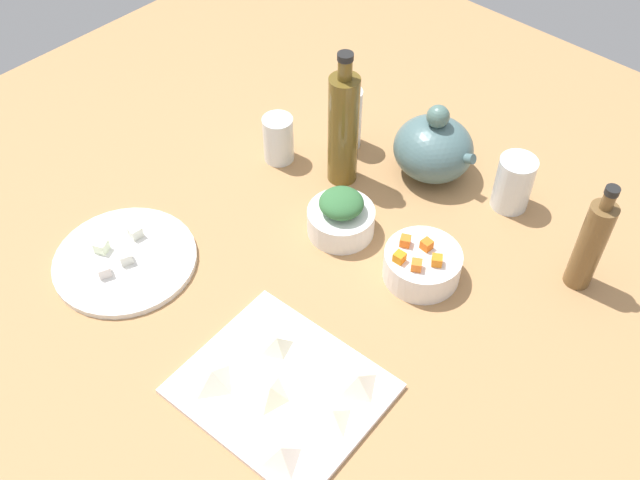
% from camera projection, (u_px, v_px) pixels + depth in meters
% --- Properties ---
extents(tabletop, '(1.90, 1.90, 0.03)m').
position_uv_depth(tabletop, '(320.00, 264.00, 1.35)').
color(tabletop, '#A97B4D').
rests_on(tabletop, ground).
extents(cutting_board, '(0.32, 0.27, 0.01)m').
position_uv_depth(cutting_board, '(282.00, 389.00, 1.14)').
color(cutting_board, white).
rests_on(cutting_board, tabletop).
extents(plate_tofu, '(0.26, 0.26, 0.01)m').
position_uv_depth(plate_tofu, '(125.00, 260.00, 1.32)').
color(plate_tofu, white).
rests_on(plate_tofu, tabletop).
extents(bowl_greens, '(0.13, 0.13, 0.05)m').
position_uv_depth(bowl_greens, '(341.00, 221.00, 1.36)').
color(bowl_greens, white).
rests_on(bowl_greens, tabletop).
extents(bowl_carrots, '(0.14, 0.14, 0.06)m').
position_uv_depth(bowl_carrots, '(422.00, 265.00, 1.29)').
color(bowl_carrots, white).
rests_on(bowl_carrots, tabletop).
extents(teapot, '(0.18, 0.16, 0.16)m').
position_uv_depth(teapot, '(434.00, 148.00, 1.45)').
color(teapot, '#4B6A6C').
rests_on(teapot, tabletop).
extents(bottle_0, '(0.05, 0.05, 0.23)m').
position_uv_depth(bottle_0, '(591.00, 244.00, 1.23)').
color(bottle_0, brown).
rests_on(bottle_0, tabletop).
extents(bottle_1, '(0.06, 0.06, 0.29)m').
position_uv_depth(bottle_1, '(343.00, 128.00, 1.39)').
color(bottle_1, brown).
rests_on(bottle_1, tabletop).
extents(drinking_glass_0, '(0.06, 0.06, 0.14)m').
position_uv_depth(drinking_glass_0, '(347.00, 118.00, 1.51)').
color(drinking_glass_0, white).
rests_on(drinking_glass_0, tabletop).
extents(drinking_glass_1, '(0.06, 0.06, 0.10)m').
position_uv_depth(drinking_glass_1, '(278.00, 139.00, 1.49)').
color(drinking_glass_1, white).
rests_on(drinking_glass_1, tabletop).
extents(drinking_glass_2, '(0.07, 0.07, 0.11)m').
position_uv_depth(drinking_glass_2, '(514.00, 183.00, 1.39)').
color(drinking_glass_2, white).
rests_on(drinking_glass_2, tabletop).
extents(carrot_cube_0, '(0.02, 0.02, 0.02)m').
position_uv_depth(carrot_cube_0, '(417.00, 265.00, 1.24)').
color(carrot_cube_0, orange).
rests_on(carrot_cube_0, bowl_carrots).
extents(carrot_cube_1, '(0.02, 0.02, 0.02)m').
position_uv_depth(carrot_cube_1, '(399.00, 257.00, 1.25)').
color(carrot_cube_1, orange).
rests_on(carrot_cube_1, bowl_carrots).
extents(carrot_cube_2, '(0.02, 0.02, 0.02)m').
position_uv_depth(carrot_cube_2, '(427.00, 245.00, 1.27)').
color(carrot_cube_2, orange).
rests_on(carrot_cube_2, bowl_carrots).
extents(carrot_cube_3, '(0.03, 0.03, 0.02)m').
position_uv_depth(carrot_cube_3, '(437.00, 260.00, 1.25)').
color(carrot_cube_3, orange).
rests_on(carrot_cube_3, bowl_carrots).
extents(carrot_cube_4, '(0.02, 0.02, 0.02)m').
position_uv_depth(carrot_cube_4, '(405.00, 241.00, 1.28)').
color(carrot_cube_4, orange).
rests_on(carrot_cube_4, bowl_carrots).
extents(chopped_greens_mound, '(0.11, 0.11, 0.04)m').
position_uv_depth(chopped_greens_mound, '(341.00, 203.00, 1.33)').
color(chopped_greens_mound, '#346939').
rests_on(chopped_greens_mound, bowl_greens).
extents(tofu_cube_0, '(0.03, 0.03, 0.02)m').
position_uv_depth(tofu_cube_0, '(104.00, 270.00, 1.29)').
color(tofu_cube_0, silver).
rests_on(tofu_cube_0, plate_tofu).
extents(tofu_cube_1, '(0.02, 0.02, 0.02)m').
position_uv_depth(tofu_cube_1, '(135.00, 232.00, 1.35)').
color(tofu_cube_1, white).
rests_on(tofu_cube_1, plate_tofu).
extents(tofu_cube_2, '(0.03, 0.03, 0.02)m').
position_uv_depth(tofu_cube_2, '(101.00, 247.00, 1.32)').
color(tofu_cube_2, '#E9F5CD').
rests_on(tofu_cube_2, plate_tofu).
extents(tofu_cube_3, '(0.03, 0.03, 0.02)m').
position_uv_depth(tofu_cube_3, '(125.00, 257.00, 1.31)').
color(tofu_cube_3, white).
rests_on(tofu_cube_3, plate_tofu).
extents(dumpling_0, '(0.06, 0.07, 0.02)m').
position_uv_depth(dumpling_0, '(271.00, 392.00, 1.12)').
color(dumpling_0, beige).
rests_on(dumpling_0, cutting_board).
extents(dumpling_1, '(0.07, 0.06, 0.02)m').
position_uv_depth(dumpling_1, '(332.00, 415.00, 1.10)').
color(dumpling_1, beige).
rests_on(dumpling_1, cutting_board).
extents(dumpling_2, '(0.06, 0.06, 0.03)m').
position_uv_depth(dumpling_2, '(358.00, 381.00, 1.13)').
color(dumpling_2, beige).
rests_on(dumpling_2, cutting_board).
extents(dumpling_3, '(0.07, 0.06, 0.03)m').
position_uv_depth(dumpling_3, '(281.00, 453.00, 1.05)').
color(dumpling_3, beige).
rests_on(dumpling_3, cutting_board).
extents(dumpling_4, '(0.06, 0.06, 0.03)m').
position_uv_depth(dumpling_4, '(212.00, 377.00, 1.14)').
color(dumpling_4, beige).
rests_on(dumpling_4, cutting_board).
extents(dumpling_5, '(0.05, 0.05, 0.03)m').
position_uv_depth(dumpling_5, '(277.00, 343.00, 1.18)').
color(dumpling_5, beige).
rests_on(dumpling_5, cutting_board).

